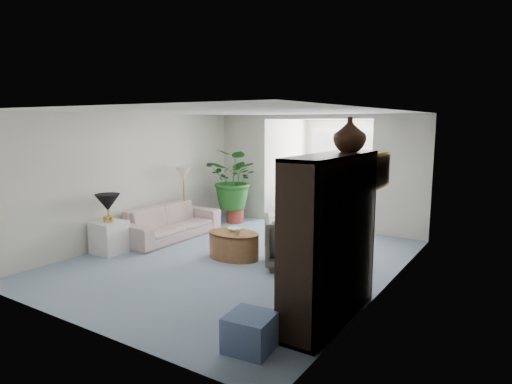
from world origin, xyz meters
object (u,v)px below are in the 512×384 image
Objects in this scene: coffee_table at (234,245)px; sunroom_chair_maroon at (307,202)px; cabinet_urn at (350,134)px; sunroom_table at (346,203)px; plant_pot at (235,216)px; framed_picture at (383,170)px; sofa at (170,222)px; side_table_dark at (339,252)px; coffee_bowl at (235,229)px; coffee_cup at (237,232)px; table_lamp at (108,202)px; entertainment_cabinet at (331,239)px; ottoman at (250,332)px; end_table at (109,237)px; sunroom_chair_blue at (364,208)px; wingback_chair at (292,241)px.

coffee_table is 4.02m from sunroom_chair_maroon.
cabinet_urn is 6.27m from sunroom_table.
sunroom_chair_maroon is (1.01, 1.72, 0.17)m from plant_pot.
framed_picture is 4.68m from sofa.
coffee_bowl is at bearing -167.94° from side_table_dark.
sunroom_chair_maroon is at bearing 99.90° from coffee_cup.
table_lamp is 0.81× the size of side_table_dark.
entertainment_cabinet reaches higher than table_lamp.
cabinet_urn is at bearing 20.07° from sunroom_chair_maroon.
coffee_cup is at bearing 127.78° from ottoman.
table_lamp reaches higher than sunroom_chair_maroon.
end_table is (-0.20, -1.35, -0.04)m from sofa.
framed_picture is at bearing -97.73° from sofa.
sunroom_chair_blue is at bearing -45.00° from sunroom_table.
side_table_dark reaches higher than coffee_bowl.
table_lamp is at bearing -151.96° from coffee_bowl.
plant_pot is at bearing 151.90° from side_table_dark.
framed_picture is 0.55× the size of wingback_chair.
framed_picture is 1.14× the size of table_lamp.
coffee_cup is 0.14× the size of sunroom_chair_blue.
entertainment_cabinet is 6.48m from sunroom_table.
side_table_dark is 0.27× the size of entertainment_cabinet.
entertainment_cabinet is 3.72× the size of sunroom_table.
sofa is at bearing 143.49° from ottoman.
sofa is 3.07× the size of sunroom_chair_maroon.
side_table_dark is at bearing 15.49° from coffee_table.
wingback_chair is (3.10, 1.15, -0.51)m from table_lamp.
ottoman is at bearing -76.07° from sunroom_table.
cabinet_urn is (0.00, 0.50, 1.20)m from entertainment_cabinet.
ottoman is at bearing -85.61° from side_table_dark.
side_table_dark is at bearing 20.90° from table_lamp.
sunroom_chair_maroon is at bearing 73.20° from table_lamp.
sunroom_table is at bearing 33.82° from sunroom_chair_blue.
coffee_bowl is 0.30× the size of sunroom_chair_blue.
framed_picture is 1.25× the size of plant_pot.
side_table_dark is 1.02× the size of sunroom_table.
wingback_chair is 2.80m from ottoman.
coffee_table is at bearing 150.46° from entertainment_cabinet.
table_lamp is 0.46× the size of coffee_table.
entertainment_cabinet is (-0.23, -1.15, -0.71)m from framed_picture.
end_table is 0.78× the size of sunroom_chair_blue.
entertainment_cabinet is 5.54m from sunroom_chair_blue.
side_table_dark is at bearing 22.23° from sunroom_chair_maroon.
entertainment_cabinet is 6.10m from sunroom_chair_maroon.
coffee_table is at bearing -22.57° from wingback_chair.
side_table_dark reaches higher than ottoman.
sunroom_chair_maroon is (1.49, 4.94, 0.05)m from end_table.
sunroom_table is at bearing 103.93° from ottoman.
end_table is at bearing -27.98° from sunroom_chair_maroon.
table_lamp is at bearing 171.13° from sofa.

